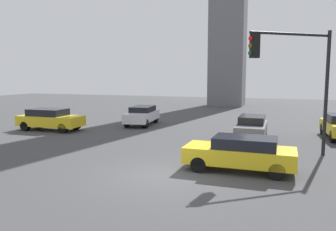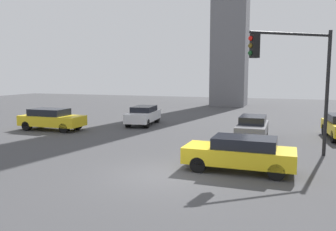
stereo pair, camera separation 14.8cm
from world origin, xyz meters
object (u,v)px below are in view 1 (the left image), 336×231
object	(u,v)px
car_3	(252,127)
car_2	(142,115)
car_0	(50,119)
car_4	(241,153)
traffic_light_0	(294,66)

from	to	relation	value
car_3	car_2	bearing A→B (deg)	-112.16
car_0	car_3	world-z (taller)	car_0
car_0	car_4	size ratio (longest dim) A/B	1.03
car_0	car_2	world-z (taller)	car_0
car_0	car_4	distance (m)	14.65
traffic_light_0	car_3	world-z (taller)	traffic_light_0
car_4	car_2	bearing A→B (deg)	-49.21
car_2	traffic_light_0	bearing A→B (deg)	48.86
traffic_light_0	car_3	size ratio (longest dim) A/B	1.46
car_0	car_3	xyz separation A→B (m)	(13.31, 0.93, -0.02)
car_0	car_4	world-z (taller)	car_0
traffic_light_0	car_2	world-z (taller)	traffic_light_0
car_4	car_3	bearing A→B (deg)	-88.03
car_0	car_4	bearing A→B (deg)	-24.05
traffic_light_0	car_4	bearing A→B (deg)	18.31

